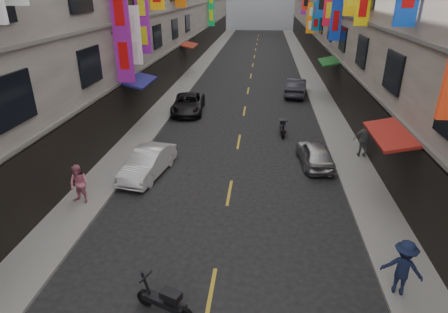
% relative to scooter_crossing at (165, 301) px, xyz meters
% --- Properties ---
extents(sidewalk_left, '(2.00, 90.00, 0.12)m').
position_rel_scooter_crossing_xyz_m(sidewalk_left, '(-4.87, 30.82, -0.38)').
color(sidewalk_left, slate).
rests_on(sidewalk_left, ground).
extents(sidewalk_right, '(2.00, 90.00, 0.12)m').
position_rel_scooter_crossing_xyz_m(sidewalk_right, '(7.13, 30.82, -0.38)').
color(sidewalk_right, slate).
rests_on(sidewalk_right, ground).
extents(street_awnings, '(13.99, 35.20, 0.41)m').
position_rel_scooter_crossing_xyz_m(street_awnings, '(-0.13, 14.82, 2.56)').
color(street_awnings, '#144C23').
rests_on(street_awnings, ground).
extents(lane_markings, '(0.12, 80.20, 0.01)m').
position_rel_scooter_crossing_xyz_m(lane_markings, '(1.13, 27.82, -0.44)').
color(lane_markings, gold).
rests_on(lane_markings, ground).
extents(scooter_crossing, '(1.72, 0.84, 1.14)m').
position_rel_scooter_crossing_xyz_m(scooter_crossing, '(0.00, 0.00, 0.00)').
color(scooter_crossing, black).
rests_on(scooter_crossing, ground).
extents(scooter_far_right, '(0.50, 1.80, 1.14)m').
position_rel_scooter_crossing_xyz_m(scooter_far_right, '(3.69, 14.29, 0.00)').
color(scooter_far_right, black).
rests_on(scooter_far_right, ground).
extents(car_left_mid, '(1.99, 4.09, 1.29)m').
position_rel_scooter_crossing_xyz_m(car_left_mid, '(-2.87, 8.11, 0.20)').
color(car_left_mid, silver).
rests_on(car_left_mid, ground).
extents(car_left_far, '(2.46, 4.72, 1.27)m').
position_rel_scooter_crossing_xyz_m(car_left_far, '(-2.87, 18.11, 0.19)').
color(car_left_far, black).
rests_on(car_left_far, ground).
extents(car_right_mid, '(1.80, 3.68, 1.21)m').
position_rel_scooter_crossing_xyz_m(car_right_mid, '(5.13, 10.14, 0.16)').
color(car_right_mid, '#ACACB1').
rests_on(car_right_mid, ground).
extents(car_right_far, '(2.10, 4.49, 1.42)m').
position_rel_scooter_crossing_xyz_m(car_right_far, '(5.13, 23.54, 0.27)').
color(car_right_far, '#2A2932').
rests_on(car_right_far, ground).
extents(pedestrian_lfar, '(0.92, 0.73, 1.66)m').
position_rel_scooter_crossing_xyz_m(pedestrian_lfar, '(-4.82, 5.20, 0.51)').
color(pedestrian_lfar, '#CE6D86').
rests_on(pedestrian_lfar, sidewalk_left).
extents(pedestrian_rnear, '(1.25, 0.92, 1.74)m').
position_rel_scooter_crossing_xyz_m(pedestrian_rnear, '(6.53, 1.40, 0.55)').
color(pedestrian_rnear, '#131A34').
rests_on(pedestrian_rnear, sidewalk_right).
extents(pedestrian_rfar, '(1.10, 0.63, 1.88)m').
position_rel_scooter_crossing_xyz_m(pedestrian_rfar, '(7.71, 11.15, 0.62)').
color(pedestrian_rfar, '#5D5D60').
rests_on(pedestrian_rfar, sidewalk_right).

